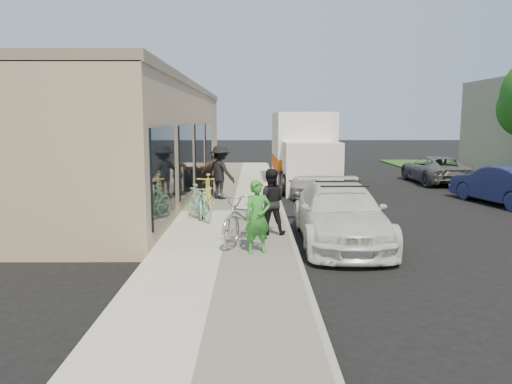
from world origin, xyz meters
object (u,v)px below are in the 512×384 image
object	(u,v)px
man_standing	(270,202)
cruiser_bike_c	(207,193)
woman_rider	(258,217)
tandem_bike	(246,216)
sandwich_board	(205,179)
moving_truck	(304,153)
far_car_gray	(435,169)
cruiser_bike_b	(202,201)
far_car_blue	(503,185)
cruiser_bike_a	(199,202)
bystander_a	(220,172)
sedan_silver	(303,183)
bike_rack	(204,196)
bystander_b	(214,173)
sedan_white	(340,214)

from	to	relation	value
man_standing	cruiser_bike_c	size ratio (longest dim) A/B	0.85
woman_rider	cruiser_bike_c	world-z (taller)	woman_rider
tandem_bike	sandwich_board	bearing A→B (deg)	125.70
moving_truck	far_car_gray	xyz separation A→B (m)	(6.09, 0.83, -0.80)
cruiser_bike_c	far_car_gray	bearing A→B (deg)	40.60
man_standing	cruiser_bike_b	size ratio (longest dim) A/B	0.93
far_car_blue	cruiser_bike_a	xyz separation A→B (m)	(-9.96, -3.31, -0.04)
woman_rider	cruiser_bike_a	size ratio (longest dim) A/B	0.93
cruiser_bike_c	bystander_a	distance (m)	2.46
sedan_silver	far_car_blue	size ratio (longest dim) A/B	0.74
bike_rack	tandem_bike	bearing A→B (deg)	-66.93
sandwich_board	tandem_bike	xyz separation A→B (m)	(1.66, -7.91, 0.10)
tandem_bike	cruiser_bike_c	distance (m)	3.90
cruiser_bike_a	cruiser_bike_c	bearing A→B (deg)	56.43
cruiser_bike_a	bystander_b	distance (m)	4.79
far_car_gray	far_car_blue	bearing A→B (deg)	90.57
sandwich_board	sedan_white	distance (m)	8.37
sedan_silver	cruiser_bike_c	xyz separation A→B (m)	(-3.24, -3.89, 0.19)
cruiser_bike_b	bystander_a	xyz separation A→B (m)	(0.33, 3.16, 0.49)
cruiser_bike_b	bystander_b	bearing A→B (deg)	84.63
far_car_gray	woman_rider	distance (m)	15.04
far_car_blue	far_car_gray	size ratio (longest dim) A/B	0.91
far_car_blue	cruiser_bike_b	distance (m)	10.34
sandwich_board	cruiser_bike_c	xyz separation A→B (m)	(0.46, -4.20, 0.08)
moving_truck	man_standing	xyz separation A→B (m)	(-1.80, -10.06, -0.48)
cruiser_bike_b	bystander_b	size ratio (longest dim) A/B	1.09
cruiser_bike_a	bystander_a	size ratio (longest dim) A/B	0.86
sandwich_board	tandem_bike	world-z (taller)	tandem_bike
sedan_silver	moving_truck	world-z (taller)	moving_truck
cruiser_bike_b	tandem_bike	bearing A→B (deg)	-71.47
far_car_blue	cruiser_bike_a	size ratio (longest dim) A/B	2.54
sandwich_board	bystander_b	bearing A→B (deg)	-49.33
far_car_blue	cruiser_bike_a	world-z (taller)	far_car_blue
bystander_a	sedan_white	bearing A→B (deg)	160.17
sandwich_board	cruiser_bike_a	bearing A→B (deg)	-75.29
sedan_silver	tandem_bike	size ratio (longest dim) A/B	1.37
man_standing	sedan_white	bearing A→B (deg)	172.89
sedan_white	cruiser_bike_a	distance (m)	4.02
tandem_bike	bystander_a	xyz separation A→B (m)	(-0.96, 6.13, 0.35)
bike_rack	woman_rider	distance (m)	4.13
moving_truck	far_car_blue	xyz separation A→B (m)	(6.29, -5.05, -0.74)
sedan_white	bystander_b	world-z (taller)	bystander_b
cruiser_bike_c	man_standing	bearing A→B (deg)	-57.85
cruiser_bike_b	cruiser_bike_c	world-z (taller)	cruiser_bike_c
moving_truck	sedan_silver	bearing A→B (deg)	-97.09
man_standing	cruiser_bike_a	distance (m)	2.54
sedan_white	far_car_blue	distance (m)	8.34
sedan_white	moving_truck	distance (m)	10.36
moving_truck	woman_rider	world-z (taller)	moving_truck
moving_truck	far_car_gray	distance (m)	6.20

